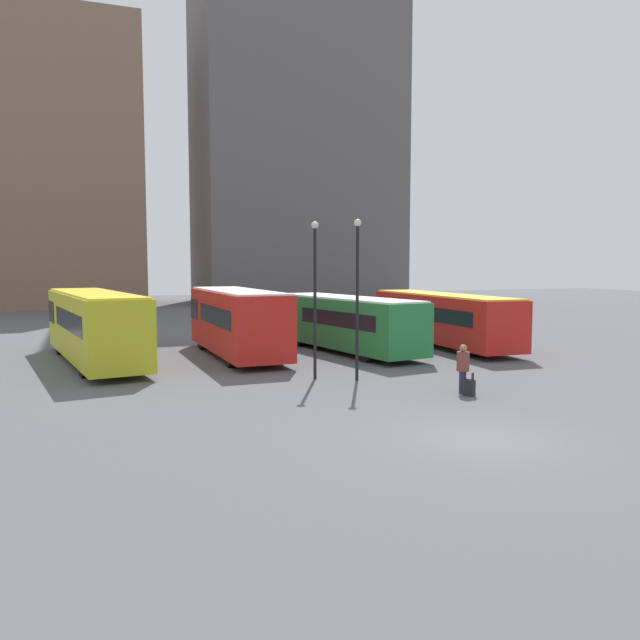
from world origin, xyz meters
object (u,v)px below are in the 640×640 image
traveler (463,364)px  suitcase (469,388)px  bus_0 (94,324)px  lamp_post_1 (315,288)px  bus_1 (237,320)px  bus_2 (346,322)px  lamp_post_0 (357,287)px  bus_3 (441,317)px

traveler → suitcase: bearing=151.1°
bus_0 → lamp_post_1: lamp_post_1 is taller
bus_0 → suitcase: size_ratio=14.89×
traveler → bus_1: bearing=4.2°
bus_1 → traveler: bearing=-156.2°
bus_2 → lamp_post_0: bearing=150.8°
bus_1 → traveler: (5.29, -11.39, -0.74)m
bus_3 → lamp_post_1: (-9.99, -7.06, 1.98)m
bus_0 → bus_3: size_ratio=0.98×
bus_1 → traveler: bus_1 is taller
bus_0 → bus_2: 12.07m
bus_0 → bus_3: bus_0 is taller
bus_0 → bus_2: (12.05, -0.74, -0.21)m
bus_0 → bus_1: size_ratio=1.20×
bus_3 → lamp_post_0: (-8.60, -7.94, 2.01)m
bus_0 → traveler: (11.78, -11.68, -0.74)m
bus_3 → traveler: size_ratio=7.29×
bus_3 → bus_0: bearing=91.1°
bus_1 → lamp_post_0: lamp_post_0 is taller
bus_0 → traveler: size_ratio=7.11×
bus_0 → suitcase: bearing=-144.9°
lamp_post_1 → bus_3: bearing=35.2°
lamp_post_0 → bus_3: bearing=42.7°
bus_3 → traveler: bearing=153.8°
lamp_post_1 → lamp_post_0: bearing=-32.4°
lamp_post_1 → bus_2: bearing=58.2°
suitcase → lamp_post_0: (-2.40, 3.94, 3.30)m
lamp_post_0 → lamp_post_1: (-1.39, 0.88, -0.03)m
lamp_post_0 → lamp_post_1: bearing=147.6°
traveler → suitcase: (-0.07, -0.51, -0.72)m
suitcase → bus_1: bearing=2.9°
bus_3 → lamp_post_0: lamp_post_0 is taller
bus_1 → suitcase: bearing=-157.5°
bus_0 → lamp_post_0: size_ratio=1.96×
lamp_post_0 → bus_2: bearing=70.0°
bus_1 → bus_2: 5.58m
bus_3 → lamp_post_0: bearing=134.8°
bus_0 → bus_2: bus_0 is taller
bus_0 → lamp_post_1: (7.92, -7.38, 1.80)m
bus_2 → bus_3: (5.86, 0.42, 0.03)m
traveler → bus_2: bearing=-22.1°
bus_2 → suitcase: size_ratio=13.44×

